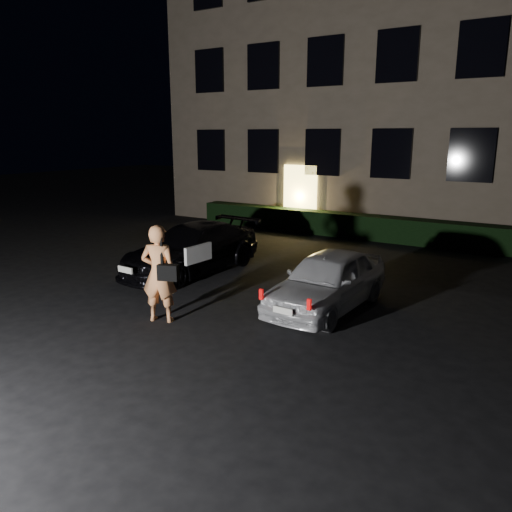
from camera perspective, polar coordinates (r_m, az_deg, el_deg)
The scene contains 6 objects.
ground at distance 9.19m, azimuth -6.87°, elevation -9.74°, with size 80.00×80.00×0.00m, color black.
building at distance 22.30m, azimuth 18.92°, elevation 19.06°, with size 20.00×8.11×12.00m.
hedge at distance 18.14m, azimuth 14.27°, elevation 3.05°, with size 15.00×0.70×0.85m, color black.
sedan at distance 13.59m, azimuth -7.35°, elevation 0.84°, with size 2.06×4.59×1.29m.
hatch at distance 10.73m, azimuth 8.16°, elevation -2.76°, with size 1.65×3.73×1.25m.
man at distance 9.99m, azimuth -10.99°, elevation -1.97°, with size 0.91×0.69×1.96m.
Camera 1 is at (5.34, -6.53, 3.63)m, focal length 35.00 mm.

